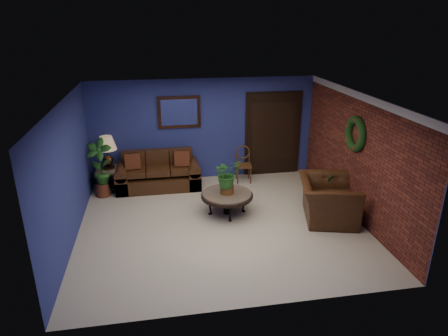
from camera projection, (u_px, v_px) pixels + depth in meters
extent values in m
plane|color=beige|center=(221.00, 223.00, 7.95)|extent=(5.50, 5.50, 0.00)
cube|color=navy|center=(204.00, 130.00, 9.81)|extent=(5.50, 0.04, 2.50)
cube|color=navy|center=(68.00, 174.00, 7.06)|extent=(0.04, 5.00, 2.50)
cube|color=maroon|center=(357.00, 156.00, 7.95)|extent=(0.04, 5.00, 2.50)
cube|color=white|center=(221.00, 98.00, 7.06)|extent=(5.50, 5.00, 0.02)
cube|color=white|center=(363.00, 97.00, 7.52)|extent=(0.03, 5.00, 0.14)
cube|color=#412415|center=(179.00, 112.00, 9.51)|extent=(1.02, 0.06, 0.77)
cube|color=black|center=(273.00, 134.00, 10.13)|extent=(1.44, 0.06, 2.18)
torus|color=black|center=(356.00, 134.00, 7.82)|extent=(0.16, 0.72, 0.72)
cube|color=#452A13|center=(159.00, 181.00, 9.55)|extent=(1.97, 0.85, 0.32)
cube|color=#452A13|center=(158.00, 165.00, 9.72)|extent=(1.68, 0.23, 0.81)
cube|color=#452A13|center=(134.00, 172.00, 9.30)|extent=(0.54, 0.58, 0.13)
cube|color=#452A13|center=(158.00, 171.00, 9.39)|extent=(0.54, 0.58, 0.13)
cube|color=#452A13|center=(182.00, 169.00, 9.48)|extent=(0.54, 0.58, 0.13)
cube|color=#452A13|center=(123.00, 181.00, 9.39)|extent=(0.29, 0.85, 0.45)
cube|color=#452A13|center=(194.00, 177.00, 9.66)|extent=(0.29, 0.85, 0.45)
cube|color=#5E2617|center=(133.00, 162.00, 9.24)|extent=(0.36, 0.11, 0.36)
cube|color=#5E2617|center=(182.00, 159.00, 9.43)|extent=(0.36, 0.11, 0.36)
cylinder|color=#544E4A|center=(227.00, 194.00, 8.20)|extent=(1.01, 1.01, 0.05)
cylinder|color=black|center=(227.00, 196.00, 8.22)|extent=(1.07, 1.07, 0.05)
cylinder|color=black|center=(227.00, 204.00, 8.29)|extent=(0.14, 0.14, 0.41)
cube|color=#544E4A|center=(109.00, 169.00, 9.28)|extent=(0.57, 0.57, 0.05)
cube|color=black|center=(109.00, 171.00, 9.29)|extent=(0.61, 0.61, 0.04)
cube|color=black|center=(111.00, 185.00, 9.43)|extent=(0.51, 0.51, 0.03)
cylinder|color=black|center=(99.00, 184.00, 9.12)|extent=(0.03, 0.03, 0.53)
cylinder|color=black|center=(120.00, 183.00, 9.19)|extent=(0.03, 0.03, 0.53)
cylinder|color=black|center=(101.00, 177.00, 9.56)|extent=(0.03, 0.03, 0.53)
cylinder|color=black|center=(122.00, 175.00, 9.63)|extent=(0.03, 0.03, 0.53)
cylinder|color=#412415|center=(109.00, 167.00, 9.26)|extent=(0.27, 0.27, 0.06)
sphere|color=#412415|center=(108.00, 162.00, 9.21)|extent=(0.25, 0.25, 0.25)
cylinder|color=#412415|center=(108.00, 153.00, 9.14)|extent=(0.03, 0.03, 0.31)
cone|color=tan|center=(106.00, 144.00, 9.06)|extent=(0.45, 0.45, 0.31)
cube|color=#563118|center=(244.00, 166.00, 9.84)|extent=(0.41, 0.41, 0.04)
torus|color=#563118|center=(243.00, 152.00, 9.89)|extent=(0.36, 0.07, 0.35)
cylinder|color=#563118|center=(238.00, 176.00, 9.75)|extent=(0.03, 0.03, 0.40)
cylinder|color=#563118|center=(251.00, 176.00, 9.78)|extent=(0.03, 0.03, 0.40)
cylinder|color=#563118|center=(236.00, 172.00, 10.05)|extent=(0.03, 0.03, 0.40)
cylinder|color=#563118|center=(249.00, 171.00, 10.07)|extent=(0.03, 0.03, 0.40)
imported|color=#452A13|center=(328.00, 200.00, 8.01)|extent=(1.40, 1.51, 0.83)
cylinder|color=brown|center=(227.00, 189.00, 8.16)|extent=(0.28, 0.28, 0.18)
imported|color=#1F5019|center=(227.00, 173.00, 8.04)|extent=(0.68, 0.63, 0.61)
cylinder|color=brown|center=(326.00, 203.00, 8.60)|extent=(0.26, 0.26, 0.20)
imported|color=#1F5019|center=(328.00, 187.00, 8.47)|extent=(0.39, 0.34, 0.64)
cylinder|color=brown|center=(103.00, 189.00, 9.13)|extent=(0.34, 0.34, 0.30)
imported|color=#1F5019|center=(100.00, 163.00, 8.90)|extent=(0.66, 0.54, 1.10)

